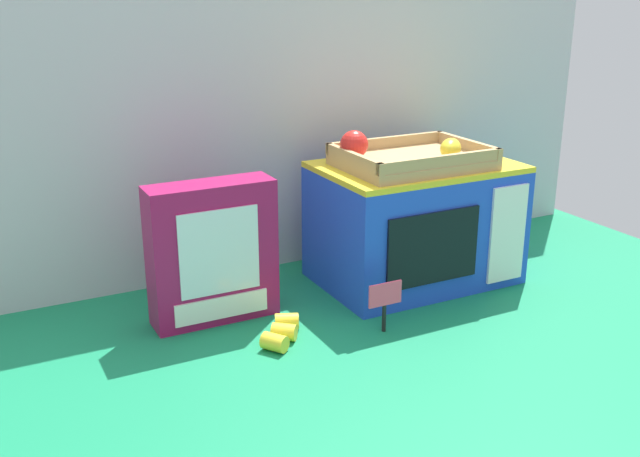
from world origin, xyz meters
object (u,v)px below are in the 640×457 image
object	(u,v)px
toy_microwave	(415,223)
cookie_set_box	(213,253)
food_groups_crate	(408,158)
price_sign	(385,299)
loose_toy_banana	(282,332)

from	to	relation	value
toy_microwave	cookie_set_box	bearing A→B (deg)	179.15
food_groups_crate	price_sign	distance (m)	0.33
food_groups_crate	cookie_set_box	size ratio (longest dim) A/B	1.07
food_groups_crate	cookie_set_box	bearing A→B (deg)	177.56
price_sign	toy_microwave	bearing A→B (deg)	44.77
food_groups_crate	loose_toy_banana	world-z (taller)	food_groups_crate
loose_toy_banana	toy_microwave	bearing A→B (deg)	19.74
food_groups_crate	loose_toy_banana	size ratio (longest dim) A/B	2.49
cookie_set_box	loose_toy_banana	distance (m)	0.21
price_sign	loose_toy_banana	xyz separation A→B (m)	(-0.19, 0.06, -0.05)
toy_microwave	price_sign	world-z (taller)	toy_microwave
food_groups_crate	price_sign	size ratio (longest dim) A/B	2.97
cookie_set_box	price_sign	xyz separation A→B (m)	(0.27, -0.20, -0.07)
toy_microwave	cookie_set_box	size ratio (longest dim) A/B	1.50
price_sign	loose_toy_banana	size ratio (longest dim) A/B	0.84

